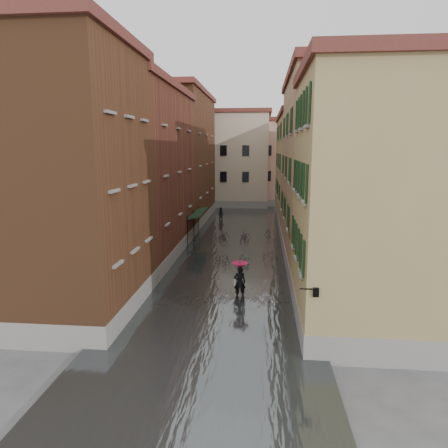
% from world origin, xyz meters
% --- Properties ---
extents(ground, '(120.00, 120.00, 0.00)m').
position_xyz_m(ground, '(0.00, 0.00, 0.00)').
color(ground, '#504F52').
rests_on(ground, ground).
extents(floodwater, '(10.00, 60.00, 0.20)m').
position_xyz_m(floodwater, '(0.00, 13.00, 0.10)').
color(floodwater, '#3E4445').
rests_on(floodwater, ground).
extents(building_left_near, '(6.00, 8.00, 13.00)m').
position_xyz_m(building_left_near, '(-7.00, -2.00, 6.50)').
color(building_left_near, brown).
rests_on(building_left_near, ground).
extents(building_left_mid, '(6.00, 14.00, 12.50)m').
position_xyz_m(building_left_mid, '(-7.00, 9.00, 6.25)').
color(building_left_mid, brown).
rests_on(building_left_mid, ground).
extents(building_left_far, '(6.00, 16.00, 14.00)m').
position_xyz_m(building_left_far, '(-7.00, 24.00, 7.00)').
color(building_left_far, brown).
rests_on(building_left_far, ground).
extents(building_right_near, '(6.00, 8.00, 11.50)m').
position_xyz_m(building_right_near, '(7.00, -2.00, 5.75)').
color(building_right_near, '#98884E').
rests_on(building_right_near, ground).
extents(building_right_mid, '(6.00, 14.00, 13.00)m').
position_xyz_m(building_right_mid, '(7.00, 9.00, 6.50)').
color(building_right_mid, '#9A865D').
rests_on(building_right_mid, ground).
extents(building_right_far, '(6.00, 16.00, 11.50)m').
position_xyz_m(building_right_far, '(7.00, 24.00, 5.75)').
color(building_right_far, '#98884E').
rests_on(building_right_far, ground).
extents(building_end_cream, '(12.00, 9.00, 13.00)m').
position_xyz_m(building_end_cream, '(-3.00, 38.00, 6.50)').
color(building_end_cream, beige).
rests_on(building_end_cream, ground).
extents(building_end_pink, '(10.00, 9.00, 12.00)m').
position_xyz_m(building_end_pink, '(6.00, 40.00, 6.00)').
color(building_end_pink, tan).
rests_on(building_end_pink, ground).
extents(awning_near, '(1.09, 3.23, 2.80)m').
position_xyz_m(awning_near, '(-3.48, 13.36, 2.47)').
color(awning_near, black).
rests_on(awning_near, ground).
extents(awning_far, '(1.09, 2.85, 2.80)m').
position_xyz_m(awning_far, '(-3.49, 16.39, 2.46)').
color(awning_far, black).
rests_on(awning_far, ground).
extents(wall_lantern, '(0.71, 0.22, 0.35)m').
position_xyz_m(wall_lantern, '(4.33, -6.00, 3.01)').
color(wall_lantern, black).
rests_on(wall_lantern, ground).
extents(window_planters, '(0.59, 8.42, 0.84)m').
position_xyz_m(window_planters, '(4.12, -0.69, 3.51)').
color(window_planters, brown).
rests_on(window_planters, ground).
extents(pedestrian_main, '(0.98, 0.98, 2.06)m').
position_xyz_m(pedestrian_main, '(1.10, 0.77, 1.25)').
color(pedestrian_main, black).
rests_on(pedestrian_main, ground).
extents(pedestrian_far, '(0.96, 0.86, 1.61)m').
position_xyz_m(pedestrian_far, '(-2.44, 24.67, 0.81)').
color(pedestrian_far, black).
rests_on(pedestrian_far, ground).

